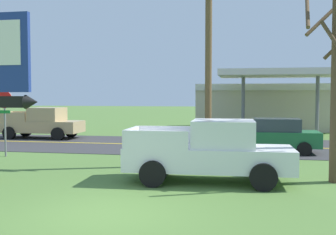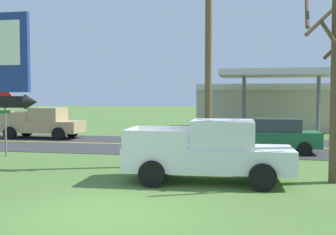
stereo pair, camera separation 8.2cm
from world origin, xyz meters
name	(u,v)px [view 1 (the left image)]	position (x,y,z in m)	size (l,w,h in m)	color
ground_plane	(105,214)	(0.00, 0.00, 0.00)	(180.00, 180.00, 0.00)	#4C7033
road_asphalt	(185,145)	(0.00, 13.00, 0.01)	(140.00, 8.00, 0.02)	#333335
road_centre_line	(185,145)	(0.00, 13.00, 0.02)	(126.00, 0.20, 0.01)	gold
stop_sign	(5,111)	(-7.31, 7.62, 2.03)	(0.80, 0.08, 2.95)	slate
utility_pole	(209,37)	(1.77, 7.01, 4.97)	(1.84, 0.26, 9.34)	brown
gas_station	(273,105)	(5.53, 24.87, 1.94)	(12.00, 11.50, 4.40)	beige
pickup_white_parked_on_lawn	(211,152)	(2.12, 3.95, 0.96)	(5.25, 2.35, 1.96)	silver
pickup_tan_on_road	(42,123)	(-9.42, 15.00, 0.96)	(5.20, 2.24, 1.96)	tan
car_green_far_lane	(274,135)	(4.57, 11.00, 0.83)	(4.20, 2.00, 1.64)	#1E6038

